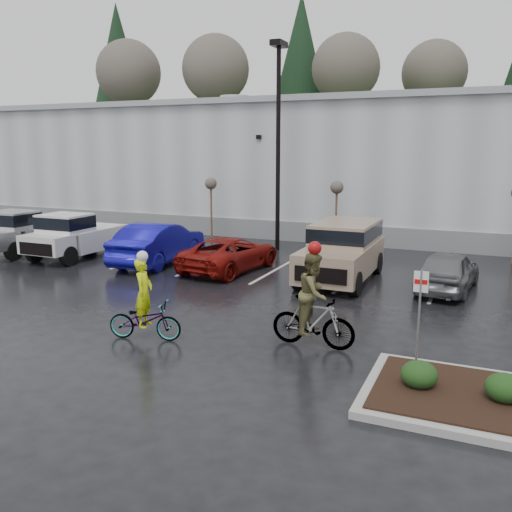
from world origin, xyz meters
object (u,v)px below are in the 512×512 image
at_px(pickup_silver, 29,230).
at_px(car_red, 230,254).
at_px(pickup_white, 81,234).
at_px(car_blue, 159,243).
at_px(fire_lane_sign, 419,307).
at_px(lamppost, 278,125).
at_px(sapling_west, 211,187).
at_px(suv_tan, 341,252).
at_px(sapling_mid, 337,191).
at_px(cyclist_hivis, 145,312).
at_px(car_grey, 448,270).
at_px(cyclist_olive, 313,310).

relative_size(pickup_silver, car_red, 1.09).
distance_m(pickup_white, car_blue, 3.97).
xyz_separation_m(fire_lane_sign, pickup_white, (-15.11, 6.94, -0.43)).
distance_m(lamppost, sapling_west, 5.07).
relative_size(car_blue, suv_tan, 1.01).
height_order(fire_lane_sign, suv_tan, fire_lane_sign).
xyz_separation_m(sapling_mid, cyclist_hivis, (-1.13, -13.53, -2.03)).
relative_size(lamppost, car_grey, 2.30).
height_order(car_grey, cyclist_olive, cyclist_olive).
bearing_deg(lamppost, sapling_mid, 21.80).
xyz_separation_m(car_blue, car_grey, (11.22, 0.18, -0.16)).
height_order(fire_lane_sign, car_grey, fire_lane_sign).
xyz_separation_m(sapling_west, cyclist_hivis, (5.37, -13.53, -2.03)).
relative_size(lamppost, pickup_white, 1.77).
bearing_deg(car_red, pickup_silver, 7.44).
relative_size(sapling_west, car_red, 0.67).
height_order(sapling_west, pickup_silver, sapling_west).
distance_m(lamppost, fire_lane_sign, 14.78).
bearing_deg(cyclist_hivis, pickup_white, 35.03).
xyz_separation_m(sapling_west, suv_tan, (8.26, -5.69, -1.70)).
distance_m(pickup_silver, suv_tan, 14.48).
bearing_deg(sapling_west, cyclist_olive, -52.91).
bearing_deg(car_blue, suv_tan, 176.61).
bearing_deg(pickup_silver, lamppost, 25.81).
xyz_separation_m(pickup_white, cyclist_hivis, (8.68, -7.68, -0.28)).
height_order(lamppost, pickup_white, lamppost).
height_order(pickup_silver, car_blue, pickup_silver).
bearing_deg(sapling_mid, fire_lane_sign, -67.51).
distance_m(fire_lane_sign, suv_tan, 7.95).
height_order(pickup_white, car_grey, pickup_white).
bearing_deg(cyclist_hivis, car_red, -2.74).
bearing_deg(sapling_west, car_blue, -83.59).
bearing_deg(cyclist_hivis, pickup_silver, 43.28).
relative_size(lamppost, sapling_west, 2.88).
bearing_deg(cyclist_olive, cyclist_hivis, 107.11).
bearing_deg(lamppost, cyclist_hivis, -83.76).
distance_m(sapling_west, cyclist_hivis, 14.70).
height_order(pickup_white, suv_tan, suv_tan).
xyz_separation_m(fire_lane_sign, car_blue, (-11.15, 7.02, -0.56)).
relative_size(lamppost, cyclist_hivis, 4.11).
bearing_deg(suv_tan, sapling_mid, 107.20).
bearing_deg(cyclist_olive, car_blue, 53.45).
bearing_deg(car_red, suv_tan, -172.52).
xyz_separation_m(pickup_white, suv_tan, (11.58, 0.17, 0.05)).
xyz_separation_m(sapling_mid, pickup_white, (-9.81, -5.86, -1.75)).
xyz_separation_m(pickup_silver, car_blue, (6.87, 0.16, -0.13)).
xyz_separation_m(fire_lane_sign, car_grey, (0.07, 7.21, -0.72)).
relative_size(sapling_west, suv_tan, 0.63).
distance_m(car_blue, suv_tan, 7.62).
bearing_deg(cyclist_hivis, car_blue, 17.84).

